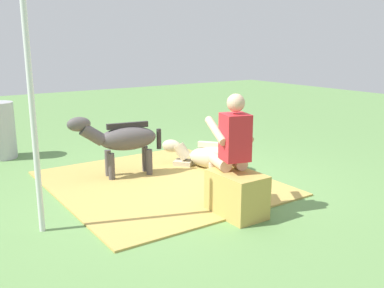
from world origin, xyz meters
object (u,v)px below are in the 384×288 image
Objects in this scene: person_seated at (231,146)px; tent_pole_left at (32,110)px; pony_lying at (211,157)px; hay_bale at (237,194)px; pony_standing at (122,139)px.

tent_pole_left reaches higher than person_seated.
person_seated is at bearing 150.64° from pony_lying.
hay_bale is 2.08m from pony_standing.
person_seated is 1.03× the size of pony_standing.
hay_bale is 0.55× the size of pony_lying.
pony_standing is 0.53× the size of tent_pole_left.
tent_pole_left is (-0.83, 2.81, 1.08)m from pony_lying.
person_seated is at bearing -108.09° from tent_pole_left.
tent_pole_left is (-1.19, 1.50, 0.70)m from pony_standing.
pony_lying is at bearing -105.42° from pony_standing.
pony_lying is 3.13m from tent_pole_left.
pony_standing reaches higher than pony_lying.
pony_lying is 0.47× the size of tent_pole_left.
pony_lying is at bearing -73.58° from tent_pole_left.
hay_bale is 0.47× the size of person_seated.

